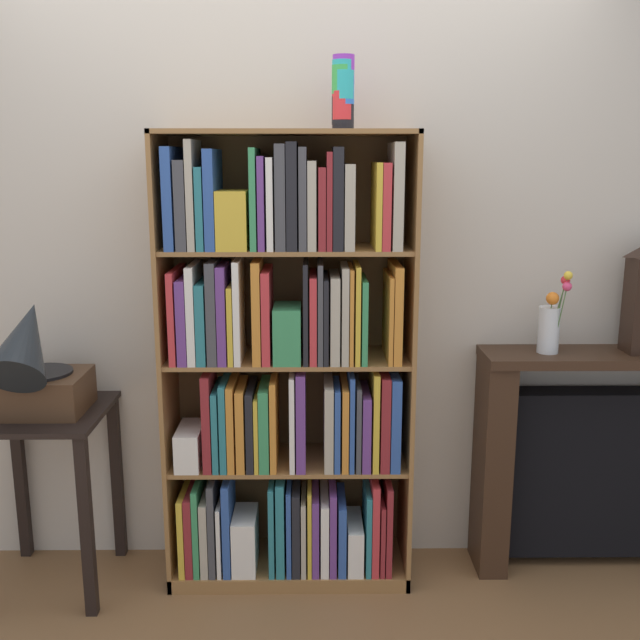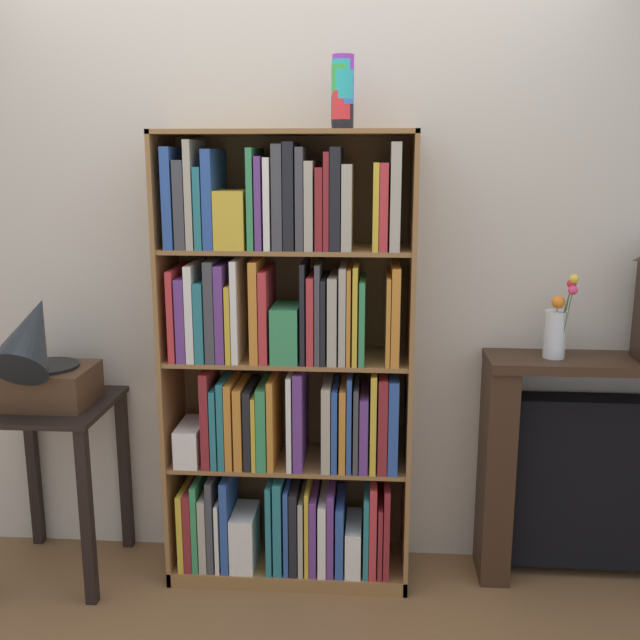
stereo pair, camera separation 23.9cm
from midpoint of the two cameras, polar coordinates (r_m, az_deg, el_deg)
The scene contains 8 objects.
ground_plane at distance 3.28m, azimuth -4.59°, elevation -19.95°, with size 8.22×6.40×0.02m, color brown.
wall_back at distance 3.12m, azimuth -0.66°, elevation 4.67°, with size 5.22×0.08×2.65m, color beige.
bookshelf at distance 2.99m, azimuth -4.97°, elevation -4.40°, with size 1.00×0.36×1.85m.
cup_stack at distance 2.86m, azimuth -0.71°, elevation 17.22°, with size 0.08×0.09×0.27m.
side_table_left at distance 3.27m, azimuth -22.40°, elevation -9.94°, with size 0.49×0.51×0.76m.
gramophone at distance 3.09m, azimuth -23.45°, elevation -3.32°, with size 0.35×0.47×0.52m.
fireplace_mantel at distance 3.41m, azimuth 20.17°, elevation -10.24°, with size 1.21×0.27×0.96m.
flower_vase at distance 3.10m, azimuth 15.36°, elevation -0.27°, with size 0.10×0.12×0.35m.
Camera 1 is at (0.10, -2.77, 1.75)m, focal length 41.26 mm.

